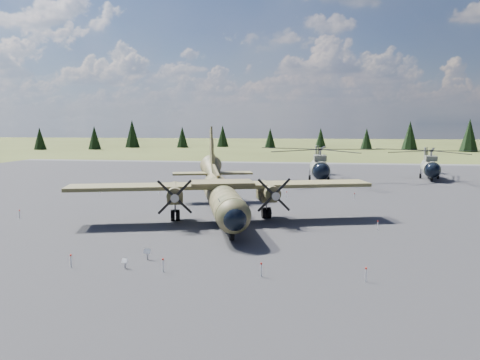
# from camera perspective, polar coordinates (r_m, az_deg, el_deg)

# --- Properties ---
(ground) EXTENTS (500.00, 500.00, 0.00)m
(ground) POSITION_cam_1_polar(r_m,az_deg,el_deg) (42.46, -6.32, -5.38)
(ground) COLOR #59632C
(ground) RESTS_ON ground
(apron) EXTENTS (120.00, 120.00, 0.04)m
(apron) POSITION_cam_1_polar(r_m,az_deg,el_deg) (52.00, -3.49, -3.09)
(apron) COLOR #59585D
(apron) RESTS_ON ground
(transport_plane) EXTENTS (27.58, 24.63, 9.20)m
(transport_plane) POSITION_cam_1_polar(r_m,az_deg,el_deg) (44.40, -2.36, -1.34)
(transport_plane) COLOR #2F361D
(transport_plane) RESTS_ON ground
(helicopter_near) EXTENTS (21.27, 24.59, 5.21)m
(helicopter_near) POSITION_cam_1_polar(r_m,az_deg,el_deg) (73.94, 9.70, 2.67)
(helicopter_near) COLOR slate
(helicopter_near) RESTS_ON ground
(helicopter_mid) EXTENTS (21.53, 23.49, 4.82)m
(helicopter_mid) POSITION_cam_1_polar(r_m,az_deg,el_deg) (81.80, 22.22, 2.46)
(helicopter_mid) COLOR slate
(helicopter_mid) RESTS_ON ground
(info_placard_left) EXTENTS (0.49, 0.21, 0.76)m
(info_placard_left) POSITION_cam_1_polar(r_m,az_deg,el_deg) (31.92, -11.25, -8.66)
(info_placard_left) COLOR gray
(info_placard_left) RESTS_ON ground
(info_placard_right) EXTENTS (0.44, 0.30, 0.64)m
(info_placard_right) POSITION_cam_1_polar(r_m,az_deg,el_deg) (30.43, -13.87, -9.65)
(info_placard_right) COLOR gray
(info_placard_right) RESTS_ON ground
(barrier_fence) EXTENTS (33.12, 29.62, 0.85)m
(barrier_fence) POSITION_cam_1_polar(r_m,az_deg,el_deg) (42.40, -6.96, -4.71)
(barrier_fence) COLOR white
(barrier_fence) RESTS_ON ground
(treeline) EXTENTS (297.14, 294.75, 10.98)m
(treeline) POSITION_cam_1_polar(r_m,az_deg,el_deg) (35.48, 1.41, 0.07)
(treeline) COLOR black
(treeline) RESTS_ON ground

